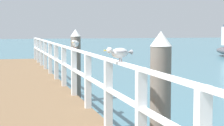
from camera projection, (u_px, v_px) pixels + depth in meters
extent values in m
cube|color=brown|center=(16.00, 97.00, 11.30)|extent=(2.76, 21.36, 0.48)
cube|color=white|center=(141.00, 112.00, 5.22)|extent=(0.12, 0.12, 1.12)
cube|color=white|center=(108.00, 93.00, 6.81)|extent=(0.12, 0.12, 1.12)
cube|color=white|center=(88.00, 80.00, 8.40)|extent=(0.12, 0.12, 1.12)
cube|color=white|center=(74.00, 72.00, 9.98)|extent=(0.12, 0.12, 1.12)
cube|color=white|center=(64.00, 66.00, 11.57)|extent=(0.12, 0.12, 1.12)
cube|color=white|center=(56.00, 61.00, 13.15)|extent=(0.12, 0.12, 1.12)
cube|color=white|center=(50.00, 58.00, 14.74)|extent=(0.12, 0.12, 1.12)
cube|color=white|center=(45.00, 55.00, 16.32)|extent=(0.12, 0.12, 1.12)
cube|color=white|center=(41.00, 52.00, 17.91)|extent=(0.12, 0.12, 1.12)
cube|color=white|center=(38.00, 50.00, 19.50)|extent=(0.12, 0.12, 1.12)
cube|color=white|center=(35.00, 49.00, 21.08)|extent=(0.12, 0.12, 1.12)
cube|color=white|center=(64.00, 46.00, 11.52)|extent=(0.10, 19.76, 0.04)
cube|color=white|center=(64.00, 64.00, 11.56)|extent=(0.10, 19.76, 0.04)
cylinder|color=#6B6056|center=(160.00, 115.00, 5.63)|extent=(0.28, 0.28, 1.84)
cone|color=white|center=(161.00, 39.00, 5.55)|extent=(0.29, 0.29, 0.20)
cylinder|color=#6B6056|center=(76.00, 69.00, 11.93)|extent=(0.28, 0.28, 1.84)
cone|color=white|center=(76.00, 33.00, 11.85)|extent=(0.29, 0.29, 0.20)
ellipsoid|color=white|center=(120.00, 53.00, 6.10)|extent=(0.31, 0.21, 0.15)
sphere|color=white|center=(110.00, 50.00, 6.00)|extent=(0.09, 0.09, 0.09)
cone|color=gold|center=(106.00, 50.00, 5.96)|extent=(0.05, 0.04, 0.02)
cone|color=#939399|center=(129.00, 52.00, 6.18)|extent=(0.10, 0.09, 0.07)
ellipsoid|color=#939399|center=(120.00, 51.00, 6.09)|extent=(0.27, 0.23, 0.04)
cylinder|color=tan|center=(121.00, 60.00, 6.09)|extent=(0.01, 0.01, 0.05)
cylinder|color=tan|center=(119.00, 60.00, 6.13)|extent=(0.01, 0.01, 0.05)
ellipsoid|color=white|center=(76.00, 44.00, 9.69)|extent=(0.23, 0.31, 0.15)
sphere|color=white|center=(74.00, 42.00, 9.51)|extent=(0.09, 0.09, 0.09)
cone|color=gold|center=(73.00, 42.00, 9.45)|extent=(0.04, 0.06, 0.02)
cone|color=#939399|center=(77.00, 43.00, 9.85)|extent=(0.10, 0.10, 0.07)
ellipsoid|color=#939399|center=(76.00, 43.00, 9.68)|extent=(0.25, 0.28, 0.04)
cylinder|color=tan|center=(77.00, 48.00, 9.70)|extent=(0.01, 0.01, 0.05)
cylinder|color=tan|center=(75.00, 48.00, 9.71)|extent=(0.01, 0.01, 0.05)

